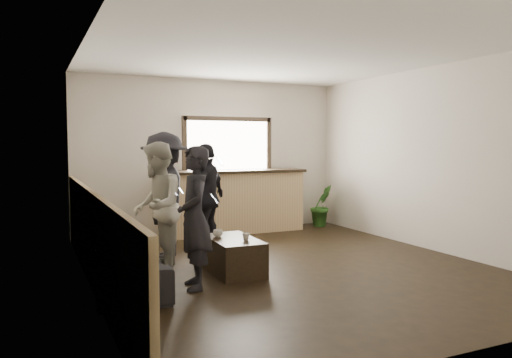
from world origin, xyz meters
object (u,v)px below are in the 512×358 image
coffee_table (233,255)px  person_c (165,195)px  bar_counter (233,198)px  cup_b (246,237)px  potted_plant (322,205)px  cup_a (218,233)px  sofa (130,261)px  person_d (207,197)px  person_b (157,206)px  person_a (194,217)px

coffee_table → person_c: (-0.56, 1.19, 0.68)m
bar_counter → cup_b: 3.03m
potted_plant → cup_b: bearing=-135.6°
coffee_table → potted_plant: (2.93, 2.59, 0.19)m
cup_a → cup_b: (0.24, -0.34, -0.00)m
cup_a → sofa: bearing=-171.1°
bar_counter → cup_b: (-0.98, -2.86, -0.16)m
sofa → person_d: person_d is taller
sofa → cup_a: (1.15, 0.18, 0.20)m
cup_b → person_d: 1.60m
person_c → cup_a: bearing=44.0°
sofa → person_b: bearing=-33.1°
person_a → person_b: 0.97m
cup_a → person_d: (0.28, 1.23, 0.33)m
sofa → person_c: person_c is taller
person_b → person_d: bearing=150.4°
cup_a → person_c: size_ratio=0.07×
sofa → potted_plant: potted_plant is taller
potted_plant → person_c: person_c is taller
cup_b → person_b: (-0.94, 0.70, 0.35)m
cup_a → person_c: (-0.42, 1.04, 0.41)m
cup_b → cup_a: bearing=125.6°
coffee_table → person_c: bearing=115.3°
person_a → person_b: (-0.20, 0.95, 0.02)m
potted_plant → person_a: size_ratio=0.51×
sofa → cup_a: bearing=-74.2°
bar_counter → cup_a: 2.81m
bar_counter → person_a: bearing=-118.9°
sofa → person_a: size_ratio=1.20×
person_c → person_d: 0.73m
potted_plant → sofa: bearing=-148.3°
potted_plant → person_d: size_ratio=0.50×
sofa → person_c: 1.55m
person_d → coffee_table: bearing=40.7°
bar_counter → coffee_table: bar_counter is taller
bar_counter → cup_a: (-1.23, -2.52, -0.16)m
person_b → person_d: size_ratio=1.01×
person_a → person_d: person_d is taller
sofa → cup_b: 1.41m
person_b → person_c: person_c is taller
coffee_table → cup_b: size_ratio=10.63×
person_c → coffee_table: bearing=47.3°
coffee_table → cup_b: 0.34m
bar_counter → cup_a: size_ratio=22.39×
bar_counter → person_b: (-1.92, -2.17, 0.19)m
bar_counter → person_b: 2.90m
potted_plant → person_b: (-3.77, -2.07, 0.42)m
cup_a → person_b: person_b is taller
coffee_table → cup_a: cup_a is taller
sofa → potted_plant: bearing=-51.5°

